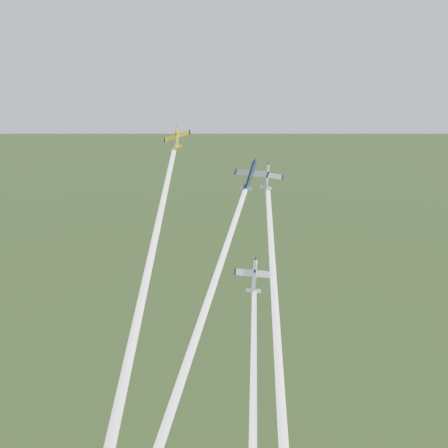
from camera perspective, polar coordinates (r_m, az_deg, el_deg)
plane_yellow at (r=127.70m, az=-4.81°, el=8.74°), size 7.86×5.69×7.93m
smoke_trail_yellow at (r=117.79m, az=-8.24°, el=-7.06°), size 7.54×38.48×55.42m
plane_navy at (r=119.24m, az=2.69°, el=4.95°), size 9.75×8.69×7.82m
smoke_trail_navy at (r=113.51m, az=-3.56°, el=-13.31°), size 19.53×39.67×61.25m
plane_silver_right at (r=120.85m, az=4.41°, el=4.80°), size 7.06×6.45×7.45m
smoke_trail_silver_right at (r=111.94m, az=5.58°, el=-14.10°), size 12.03×41.73×61.06m
plane_silver_low at (r=117.61m, az=3.11°, el=-5.31°), size 8.82×7.01×8.42m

